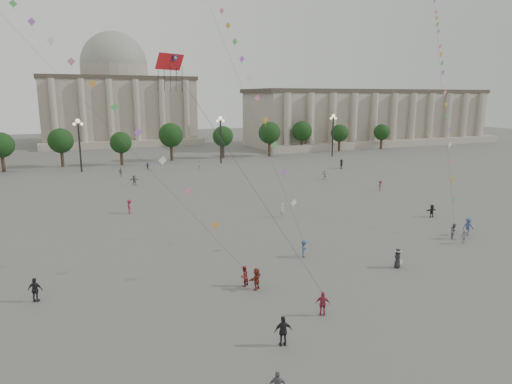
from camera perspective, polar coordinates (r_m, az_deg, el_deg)
name	(u,v)px	position (r m, az deg, el deg)	size (l,w,h in m)	color
ground	(336,290)	(37.29, 10.03, -12.02)	(360.00, 360.00, 0.00)	#565451
hall_east	(371,117)	(154.39, 14.16, 9.06)	(84.00, 26.22, 17.20)	#A79A8C
hall_central	(117,99)	(158.57, -17.03, 11.07)	(48.30, 34.30, 35.50)	#A79A8C
tree_row	(147,139)	(108.34, -13.42, 6.45)	(137.12, 5.12, 8.00)	#35261A
lamp_post_mid_west	(79,135)	(98.56, -21.27, 6.61)	(2.00, 0.90, 10.65)	#262628
lamp_post_mid_east	(220,131)	(104.27, -4.46, 7.62)	(2.00, 0.90, 10.65)	#262628
lamp_post_far_east	(333,127)	(117.60, 9.61, 7.97)	(2.00, 0.90, 10.65)	#262628
person_crowd_0	(148,166)	(98.11, -13.40, 3.19)	(0.89, 0.37, 1.52)	navy
person_crowd_3	(432,211)	(61.78, 21.11, -2.22)	(1.50, 0.48, 1.61)	black
person_crowd_4	(199,165)	(96.56, -7.12, 3.37)	(1.65, 0.53, 1.78)	silver
person_crowd_6	(464,237)	(52.02, 24.58, -5.09)	(1.01, 0.58, 1.56)	slate
person_crowd_7	(325,174)	(84.91, 8.59, 2.21)	(1.77, 0.56, 1.91)	silver
person_crowd_8	(380,186)	(76.79, 15.28, 0.78)	(1.02, 0.58, 1.57)	maroon
person_crowd_9	(341,164)	(98.40, 10.63, 3.46)	(1.80, 0.57, 1.94)	black
person_crowd_12	(134,180)	(81.25, -14.97, 1.45)	(1.63, 0.52, 1.75)	slate
person_crowd_13	(282,210)	(57.74, 3.32, -2.26)	(0.67, 0.44, 1.83)	silver
person_crowd_14	(468,227)	(55.38, 24.99, -3.94)	(1.24, 0.72, 1.93)	#38437E
person_crowd_16	(120,172)	(90.54, -16.58, 2.36)	(0.96, 0.40, 1.64)	slate
person_crowd_17	(130,206)	(61.76, -15.52, -1.76)	(1.18, 0.68, 1.82)	maroon
tourist_0	(323,304)	(32.91, 8.36, -13.66)	(1.02, 0.43, 1.74)	#A12B43
tourist_1	(35,290)	(38.22, -25.87, -10.96)	(1.09, 0.45, 1.86)	black
tourist_2	(256,279)	(36.60, 0.05, -10.79)	(1.63, 0.52, 1.76)	maroon
tourist_4	(283,331)	(29.09, 3.44, -16.97)	(1.13, 0.47, 1.92)	black
kite_flyer_0	(244,276)	(37.19, -1.51, -10.48)	(0.82, 0.64, 1.69)	maroon
kite_flyer_1	(304,249)	(43.77, 6.03, -7.06)	(1.08, 0.62, 1.68)	#325071
kite_flyer_2	(454,231)	(53.33, 23.50, -4.51)	(0.83, 0.65, 1.72)	slate
hat_person	(398,258)	(42.83, 17.29, -7.87)	(1.03, 0.94, 1.76)	black
dragon_kite	(172,75)	(31.44, -10.47, 14.20)	(5.49, 3.58, 18.75)	#B11218
kite_train_east	(440,54)	(77.71, 22.05, 15.67)	(31.19, 37.94, 61.81)	#3F3F3F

